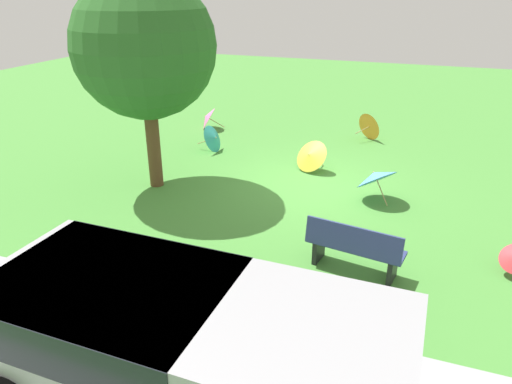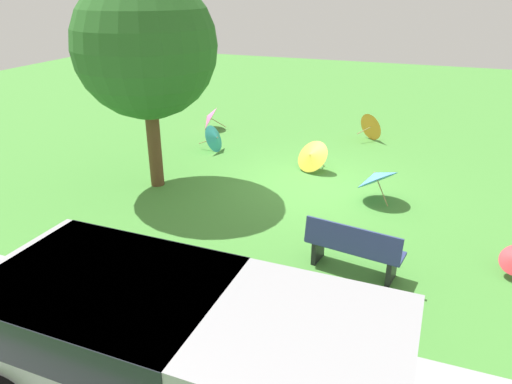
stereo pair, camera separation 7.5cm
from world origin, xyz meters
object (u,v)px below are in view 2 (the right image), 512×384
at_px(van_dark, 171,341).
at_px(parasol_pink_0, 209,117).
at_px(park_bench, 353,248).
at_px(shade_tree, 146,47).
at_px(parasol_yellow_0, 311,155).
at_px(parasol_blue_0, 376,176).
at_px(parasol_teal_0, 215,138).
at_px(parasol_orange_0, 372,126).

xyz_separation_m(van_dark, parasol_pink_0, (4.55, -10.28, -0.52)).
relative_size(park_bench, shade_tree, 0.35).
distance_m(van_dark, parasol_yellow_0, 7.74).
relative_size(van_dark, parasol_blue_0, 3.74).
xyz_separation_m(van_dark, parasol_blue_0, (-1.34, -6.48, -0.34)).
xyz_separation_m(park_bench, parasol_yellow_0, (1.82, -4.29, -0.04)).
bearing_deg(van_dark, parasol_teal_0, -67.78).
distance_m(shade_tree, parasol_teal_0, 3.91).
height_order(van_dark, shade_tree, shade_tree).
xyz_separation_m(shade_tree, parasol_teal_0, (-0.25, -2.73, -2.79)).
height_order(park_bench, parasol_yellow_0, park_bench).
xyz_separation_m(park_bench, parasol_blue_0, (0.05, -3.05, 0.10)).
distance_m(shade_tree, parasol_orange_0, 7.43).
xyz_separation_m(parasol_orange_0, parasol_pink_0, (5.19, 0.68, -0.04)).
bearing_deg(parasol_pink_0, park_bench, 130.93).
bearing_deg(parasol_orange_0, parasol_teal_0, 33.72).
relative_size(parasol_yellow_0, parasol_orange_0, 1.21).
height_order(shade_tree, parasol_pink_0, shade_tree).
distance_m(van_dark, parasol_pink_0, 11.26).
height_order(van_dark, parasol_blue_0, van_dark).
bearing_deg(parasol_yellow_0, parasol_pink_0, -31.91).
bearing_deg(shade_tree, van_dark, 123.22).
bearing_deg(parasol_orange_0, parasol_blue_0, 98.86).
bearing_deg(parasol_yellow_0, park_bench, 113.04).
xyz_separation_m(park_bench, parasol_pink_0, (5.95, -6.86, -0.08)).
bearing_deg(parasol_teal_0, parasol_blue_0, 159.09).
bearing_deg(parasol_blue_0, shade_tree, 10.53).
height_order(van_dark, parasol_yellow_0, van_dark).
relative_size(van_dark, parasol_orange_0, 5.25).
bearing_deg(park_bench, parasol_pink_0, -49.07).
height_order(van_dark, parasol_teal_0, van_dark).
xyz_separation_m(park_bench, shade_tree, (5.03, -2.13, 2.71)).
bearing_deg(shade_tree, parasol_blue_0, -169.47).
height_order(shade_tree, parasol_yellow_0, shade_tree).
bearing_deg(parasol_blue_0, parasol_orange_0, -81.14).
bearing_deg(parasol_yellow_0, parasol_teal_0, -10.86).
distance_m(parasol_teal_0, parasol_orange_0, 4.84).
height_order(parasol_blue_0, parasol_orange_0, parasol_blue_0).
distance_m(shade_tree, parasol_yellow_0, 4.75).
relative_size(parasol_teal_0, parasol_blue_0, 0.65).
relative_size(van_dark, shade_tree, 0.98).
distance_m(van_dark, shade_tree, 7.01).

